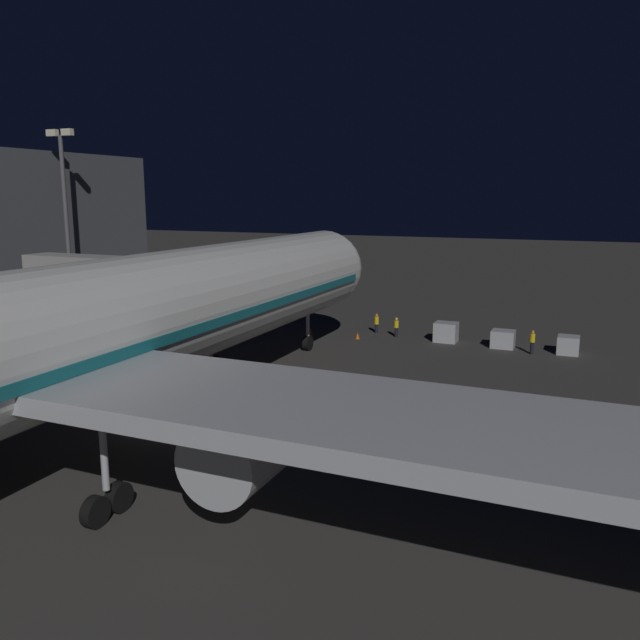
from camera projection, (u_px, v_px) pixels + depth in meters
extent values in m
plane|color=#383533|center=(172.00, 422.00, 34.89)|extent=(320.00, 320.00, 0.00)
cylinder|color=silver|center=(84.00, 332.00, 28.25)|extent=(6.17, 54.81, 6.17)
sphere|color=silver|center=(325.00, 268.00, 52.94)|extent=(6.04, 6.04, 6.04)
cube|color=#146670|center=(84.00, 342.00, 28.34)|extent=(6.23, 52.61, 0.50)
cube|color=black|center=(316.00, 257.00, 51.07)|extent=(3.39, 1.40, 0.90)
cube|color=#B7BABF|center=(36.00, 371.00, 25.97)|extent=(53.97, 7.17, 0.70)
cylinder|color=#B7BABF|center=(248.00, 444.00, 23.67)|extent=(3.08, 4.85, 3.08)
cylinder|color=black|center=(278.00, 423.00, 25.85)|extent=(2.62, 0.15, 2.62)
cylinder|color=#B7BABF|center=(308.00, 320.00, 50.51)|extent=(0.28, 0.28, 2.53)
cylinder|color=black|center=(308.00, 343.00, 50.86)|extent=(0.45, 1.20, 1.20)
cylinder|color=#B7BABF|center=(104.00, 458.00, 23.95)|extent=(0.28, 0.28, 2.53)
cylinder|color=black|center=(119.00, 497.00, 24.89)|extent=(0.45, 1.20, 1.20)
cylinder|color=black|center=(95.00, 512.00, 23.72)|extent=(0.45, 1.20, 1.20)
cube|color=#9E9E99|center=(121.00, 274.00, 49.06)|extent=(17.50, 2.60, 2.50)
cube|color=#9E9E99|center=(218.00, 280.00, 45.65)|extent=(3.20, 3.40, 3.00)
cube|color=black|center=(235.00, 281.00, 45.11)|extent=(0.70, 3.20, 2.70)
cylinder|color=#B7BABF|center=(208.00, 330.00, 46.75)|extent=(0.56, 0.56, 4.97)
cylinder|color=black|center=(216.00, 359.00, 46.94)|extent=(0.25, 0.60, 0.60)
cylinder|color=black|center=(202.00, 358.00, 47.41)|extent=(0.25, 0.60, 0.60)
cylinder|color=#59595E|center=(67.00, 232.00, 60.38)|extent=(0.40, 0.40, 17.54)
cube|color=#F9EFC6|center=(67.00, 132.00, 58.30)|extent=(1.10, 0.50, 0.60)
cube|color=#F9EFC6|center=(52.00, 133.00, 59.00)|extent=(1.10, 0.50, 0.60)
cube|color=#B7BABF|center=(446.00, 332.00, 53.85)|extent=(1.87, 1.55, 1.64)
cube|color=#B7BABF|center=(568.00, 345.00, 49.71)|extent=(1.61, 1.63, 1.41)
cube|color=#B7BABF|center=(503.00, 339.00, 51.77)|extent=(1.81, 1.58, 1.42)
cylinder|color=black|center=(376.00, 329.00, 57.32)|extent=(0.28, 0.28, 0.81)
cylinder|color=yellow|center=(377.00, 320.00, 57.18)|extent=(0.40, 0.40, 0.68)
sphere|color=tan|center=(377.00, 315.00, 57.09)|extent=(0.24, 0.24, 0.24)
sphere|color=orange|center=(377.00, 315.00, 57.08)|extent=(0.23, 0.23, 0.23)
cylinder|color=black|center=(532.00, 348.00, 49.69)|extent=(0.28, 0.28, 0.95)
cylinder|color=yellow|center=(532.00, 338.00, 49.54)|extent=(0.40, 0.40, 0.67)
sphere|color=tan|center=(533.00, 332.00, 49.45)|extent=(0.24, 0.24, 0.24)
sphere|color=orange|center=(533.00, 332.00, 49.44)|extent=(0.23, 0.23, 0.23)
cylinder|color=black|center=(396.00, 332.00, 55.71)|extent=(0.28, 0.28, 0.84)
cylinder|color=yellow|center=(396.00, 324.00, 55.57)|extent=(0.40, 0.40, 0.61)
sphere|color=tan|center=(396.00, 319.00, 55.49)|extent=(0.24, 0.24, 0.24)
sphere|color=yellow|center=(396.00, 319.00, 55.48)|extent=(0.23, 0.23, 0.23)
cone|color=orange|center=(358.00, 336.00, 55.02)|extent=(0.36, 0.36, 0.55)
cone|color=orange|center=(311.00, 331.00, 56.74)|extent=(0.36, 0.36, 0.55)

